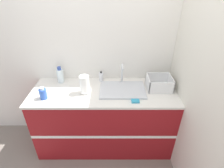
% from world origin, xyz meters
% --- Properties ---
extents(ground_plane, '(12.00, 12.00, 0.00)m').
position_xyz_m(ground_plane, '(0.00, 0.00, 0.00)').
color(ground_plane, slate).
extents(wall_back, '(4.22, 0.06, 2.60)m').
position_xyz_m(wall_back, '(0.00, 0.68, 1.30)').
color(wall_back, silver).
rests_on(wall_back, ground_plane).
extents(wall_right, '(0.06, 2.65, 2.60)m').
position_xyz_m(wall_right, '(0.94, 0.33, 1.30)').
color(wall_right, beige).
rests_on(wall_right, ground_plane).
extents(counter_cabinet, '(1.84, 0.67, 0.92)m').
position_xyz_m(counter_cabinet, '(0.00, 0.33, 0.46)').
color(counter_cabinet, maroon).
rests_on(counter_cabinet, ground_plane).
extents(sink, '(0.57, 0.40, 0.29)m').
position_xyz_m(sink, '(0.23, 0.34, 0.94)').
color(sink, silver).
rests_on(sink, counter_cabinet).
extents(paper_towel_roll, '(0.12, 0.12, 0.24)m').
position_xyz_m(paper_towel_roll, '(-0.23, 0.28, 1.04)').
color(paper_towel_roll, '#4C4C51').
rests_on(paper_towel_roll, counter_cabinet).
extents(dish_rack, '(0.31, 0.28, 0.16)m').
position_xyz_m(dish_rack, '(0.70, 0.39, 0.98)').
color(dish_rack, white).
rests_on(dish_rack, counter_cabinet).
extents(bottle_clear, '(0.09, 0.09, 0.23)m').
position_xyz_m(bottle_clear, '(-0.59, 0.55, 1.02)').
color(bottle_clear, silver).
rests_on(bottle_clear, counter_cabinet).
extents(bottle_blue, '(0.08, 0.08, 0.15)m').
position_xyz_m(bottle_blue, '(-0.70, 0.16, 0.99)').
color(bottle_blue, '#2D56B7').
rests_on(bottle_blue, counter_cabinet).
extents(soap_dispenser, '(0.06, 0.06, 0.15)m').
position_xyz_m(soap_dispenser, '(-0.05, 0.57, 0.99)').
color(soap_dispenser, silver).
rests_on(soap_dispenser, counter_cabinet).
extents(sponge, '(0.09, 0.06, 0.02)m').
position_xyz_m(sponge, '(0.37, 0.09, 0.94)').
color(sponge, '#3399BF').
rests_on(sponge, counter_cabinet).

